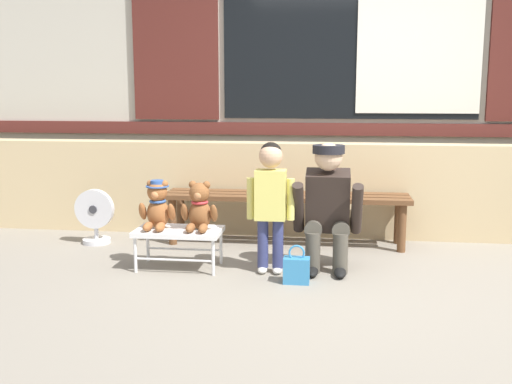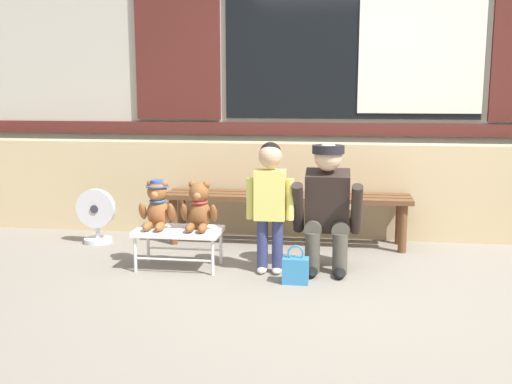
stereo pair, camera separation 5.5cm
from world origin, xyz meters
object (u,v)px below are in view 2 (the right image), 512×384
at_px(floor_fan, 96,216).
at_px(small_display_bench, 179,233).
at_px(handbag_on_ground, 296,270).
at_px(child_standing, 270,193).
at_px(adult_crouching, 329,207).
at_px(wooden_bench_long, 287,202).
at_px(teddy_bear_with_hat, 157,205).
at_px(teddy_bear_plain, 199,208).

bearing_deg(floor_fan, small_display_bench, -34.04).
relative_size(handbag_on_ground, floor_fan, 0.57).
bearing_deg(child_standing, adult_crouching, 16.82).
xyz_separation_m(wooden_bench_long, handbag_on_ground, (0.16, -1.06, -0.28)).
relative_size(teddy_bear_with_hat, teddy_bear_plain, 1.00).
distance_m(handbag_on_ground, floor_fan, 2.00).
bearing_deg(floor_fan, wooden_bench_long, 7.14).
xyz_separation_m(teddy_bear_with_hat, floor_fan, (-0.75, 0.61, -0.23)).
relative_size(wooden_bench_long, teddy_bear_plain, 5.78).
bearing_deg(wooden_bench_long, teddy_bear_plain, -125.15).
bearing_deg(teddy_bear_plain, small_display_bench, -179.49).
height_order(child_standing, handbag_on_ground, child_standing).
xyz_separation_m(wooden_bench_long, child_standing, (-0.04, -0.84, 0.22)).
relative_size(teddy_bear_plain, floor_fan, 0.76).
xyz_separation_m(handbag_on_ground, floor_fan, (-1.80, 0.86, 0.14)).
bearing_deg(wooden_bench_long, floor_fan, -172.86).
bearing_deg(teddy_bear_with_hat, handbag_on_ground, -13.05).
height_order(teddy_bear_with_hat, teddy_bear_plain, same).
bearing_deg(teddy_bear_plain, wooden_bench_long, 54.85).
xyz_separation_m(wooden_bench_long, small_display_bench, (-0.74, -0.82, -0.11)).
height_order(wooden_bench_long, floor_fan, floor_fan).
bearing_deg(handbag_on_ground, small_display_bench, 164.85).
xyz_separation_m(wooden_bench_long, adult_crouching, (0.37, -0.72, 0.11)).
relative_size(wooden_bench_long, child_standing, 2.19).
distance_m(teddy_bear_with_hat, teddy_bear_plain, 0.32).
xyz_separation_m(child_standing, floor_fan, (-1.60, 0.64, -0.35)).
height_order(adult_crouching, floor_fan, adult_crouching).
height_order(child_standing, adult_crouching, child_standing).
height_order(small_display_bench, child_standing, child_standing).
relative_size(small_display_bench, handbag_on_ground, 2.35).
distance_m(child_standing, adult_crouching, 0.45).
bearing_deg(teddy_bear_with_hat, floor_fan, 140.73).
xyz_separation_m(teddy_bear_with_hat, adult_crouching, (1.27, 0.10, 0.01)).
height_order(teddy_bear_plain, handbag_on_ground, teddy_bear_plain).
bearing_deg(wooden_bench_long, handbag_on_ground, -81.38).
bearing_deg(adult_crouching, child_standing, -163.18).
height_order(teddy_bear_with_hat, child_standing, child_standing).
height_order(wooden_bench_long, child_standing, child_standing).
xyz_separation_m(wooden_bench_long, teddy_bear_plain, (-0.58, -0.82, 0.09)).
relative_size(small_display_bench, teddy_bear_with_hat, 1.76).
bearing_deg(handbag_on_ground, wooden_bench_long, 98.62).
distance_m(wooden_bench_long, handbag_on_ground, 1.11).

